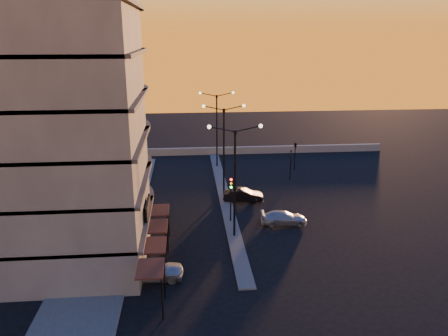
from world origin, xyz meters
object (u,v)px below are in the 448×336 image
traffic_light_main (231,192)px  car_hatchback (151,269)px  car_sedan (243,195)px  car_wagon (284,218)px  streetlamp_mid (224,143)px

traffic_light_main → car_hatchback: traffic_light_main is taller
car_sedan → traffic_light_main: bearing=168.7°
traffic_light_main → car_wagon: 5.24m
streetlamp_mid → traffic_light_main: (0.00, -7.13, -2.70)m
traffic_light_main → car_hatchback: 11.19m
traffic_light_main → car_sedan: traffic_light_main is taller
traffic_light_main → car_wagon: (4.64, -0.78, -2.30)m
car_hatchback → streetlamp_mid: bearing=-21.3°
car_hatchback → traffic_light_main: bearing=-35.2°
car_hatchback → car_wagon: car_hatchback is taller
car_wagon → traffic_light_main: bearing=82.8°
car_hatchback → car_wagon: (11.06, 8.14, -0.16)m
car_hatchback → car_sedan: (8.19, 13.99, -0.10)m
traffic_light_main → car_hatchback: (-6.42, -8.92, -2.13)m
streetlamp_mid → car_wagon: 10.45m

